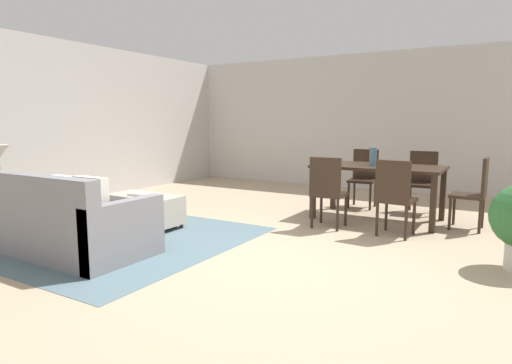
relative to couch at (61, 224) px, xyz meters
name	(u,v)px	position (x,y,z in m)	size (l,w,h in m)	color
ground_plane	(268,258)	(1.97, 0.93, -0.30)	(10.80, 10.80, 0.00)	tan
wall_back	(394,122)	(1.97, 5.93, 1.05)	(9.00, 0.12, 2.70)	beige
wall_left	(37,122)	(-2.53, 1.43, 1.05)	(0.12, 11.00, 2.70)	beige
area_rug	(110,237)	(-0.02, 0.65, -0.29)	(3.00, 2.80, 0.01)	slate
couch	(61,224)	(0.00, 0.00, 0.00)	(1.92, 0.94, 0.86)	gray
ottoman_table	(145,209)	(-0.04, 1.24, -0.06)	(0.99, 0.48, 0.42)	#B7AD9E
side_table	(2,198)	(-1.26, 0.09, 0.15)	(0.40, 0.40, 0.56)	brown
dining_table	(378,172)	(2.42, 3.23, 0.37)	(1.71, 0.92, 0.76)	#332319
dining_chair_near_left	(327,188)	(2.02, 2.38, 0.22)	(0.41, 0.41, 0.92)	#332319
dining_chair_near_right	(395,194)	(2.85, 2.39, 0.22)	(0.43, 0.43, 0.92)	#332319
dining_chair_far_left	(364,175)	(1.98, 4.03, 0.22)	(0.42, 0.42, 0.92)	#332319
dining_chair_far_right	(422,178)	(2.86, 4.04, 0.22)	(0.42, 0.42, 0.92)	#332319
dining_chair_head_east	(476,189)	(3.64, 3.26, 0.22)	(0.41, 0.41, 0.92)	#332319
vase_centerpiece	(373,156)	(2.36, 3.18, 0.59)	(0.10, 0.10, 0.25)	slate
book_on_ottoman	(141,194)	(-0.06, 1.19, 0.14)	(0.26, 0.20, 0.03)	silver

